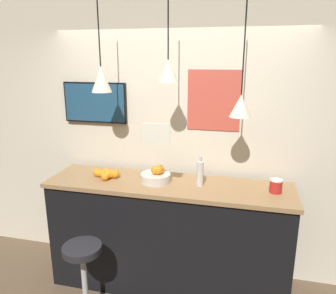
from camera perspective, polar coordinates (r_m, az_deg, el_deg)
The scene contains 13 objects.
back_wall at distance 3.35m, azimuth 1.67°, elevation 1.81°, with size 8.00×0.06×2.90m.
service_counter at distance 3.31m, azimuth 0.00°, elevation -15.15°, with size 2.30×0.60×1.10m.
bar_stool at distance 3.10m, azimuth -14.42°, elevation -20.44°, with size 0.41×0.41×0.71m.
fruit_bowl at distance 3.09m, azimuth -2.09°, elevation -5.06°, with size 0.28×0.28×0.17m.
orange_pile at distance 3.24m, azimuth -10.66°, elevation -4.64°, with size 0.27×0.17×0.09m.
juice_bottle at distance 2.99m, azimuth 5.61°, elevation -4.54°, with size 0.06×0.06×0.28m.
spread_jar at distance 3.00m, azimuth 18.28°, elevation -6.45°, with size 0.11×0.11×0.12m.
pendant_lamp_left at distance 3.07m, azimuth -11.55°, elevation 11.54°, with size 0.19×0.19×0.87m.
pendant_lamp_middle at distance 2.86m, azimuth 0.03°, elevation 13.18°, with size 0.17×0.17×0.77m.
pendant_lamp_right at distance 2.80m, azimuth 12.57°, elevation 7.17°, with size 0.19×0.19×1.05m.
mounted_tv at distance 3.52m, azimuth -12.58°, elevation 7.56°, with size 0.69×0.04×0.42m.
hanging_menu_board at distance 2.72m, azimuth -2.12°, elevation 2.42°, with size 0.24×0.01×0.17m.
wall_poster at distance 3.19m, azimuth 7.97°, elevation 8.01°, with size 0.51×0.01×0.58m.
Camera 1 is at (0.67, -2.16, 2.24)m, focal length 35.00 mm.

